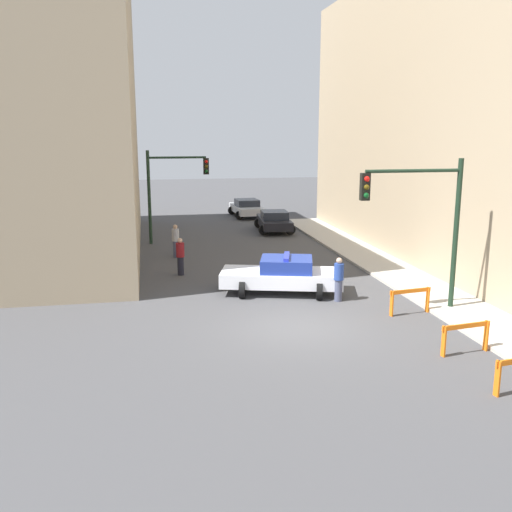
# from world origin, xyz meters

# --- Properties ---
(ground_plane) EXTENTS (120.00, 120.00, 0.00)m
(ground_plane) POSITION_xyz_m (0.00, 0.00, 0.00)
(ground_plane) COLOR #424244
(sidewalk_right) EXTENTS (2.40, 44.00, 0.12)m
(sidewalk_right) POSITION_xyz_m (6.20, 0.00, 0.06)
(sidewalk_right) COLOR #B2ADA3
(sidewalk_right) RESTS_ON ground_plane
(traffic_light_near) EXTENTS (3.64, 0.35, 5.20)m
(traffic_light_near) POSITION_xyz_m (4.73, 0.81, 3.53)
(traffic_light_near) COLOR black
(traffic_light_near) RESTS_ON sidewalk_right
(traffic_light_far) EXTENTS (3.44, 0.35, 5.20)m
(traffic_light_far) POSITION_xyz_m (-3.30, 15.23, 3.40)
(traffic_light_far) COLOR black
(traffic_light_far) RESTS_ON ground_plane
(police_car) EXTENTS (5.02, 3.12, 1.52)m
(police_car) POSITION_xyz_m (0.54, 4.05, 0.72)
(police_car) COLOR white
(police_car) RESTS_ON ground_plane
(parked_car_near) EXTENTS (2.52, 4.44, 1.31)m
(parked_car_near) POSITION_xyz_m (3.36, 17.96, 0.67)
(parked_car_near) COLOR black
(parked_car_near) RESTS_ON ground_plane
(parked_car_mid) EXTENTS (2.41, 4.38, 1.31)m
(parked_car_mid) POSITION_xyz_m (2.75, 24.56, 0.67)
(parked_car_mid) COLOR silver
(parked_car_mid) RESTS_ON ground_plane
(pedestrian_crossing) EXTENTS (0.42, 0.42, 1.66)m
(pedestrian_crossing) POSITION_xyz_m (-3.21, 7.68, 0.86)
(pedestrian_crossing) COLOR black
(pedestrian_crossing) RESTS_ON ground_plane
(pedestrian_corner) EXTENTS (0.51, 0.51, 1.66)m
(pedestrian_corner) POSITION_xyz_m (-3.21, 11.41, 0.86)
(pedestrian_corner) COLOR #474C66
(pedestrian_corner) RESTS_ON ground_plane
(pedestrian_sidewalk) EXTENTS (0.51, 0.51, 1.66)m
(pedestrian_sidewalk) POSITION_xyz_m (2.31, 2.56, 0.86)
(pedestrian_sidewalk) COLOR #474C66
(pedestrian_sidewalk) RESTS_ON ground_plane
(barrier_mid) EXTENTS (1.59, 0.35, 0.90)m
(barrier_mid) POSITION_xyz_m (4.15, -3.06, 0.62)
(barrier_mid) COLOR orange
(barrier_mid) RESTS_ON ground_plane
(barrier_back) EXTENTS (1.59, 0.36, 0.90)m
(barrier_back) POSITION_xyz_m (4.22, 0.59, 0.62)
(barrier_back) COLOR orange
(barrier_back) RESTS_ON ground_plane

